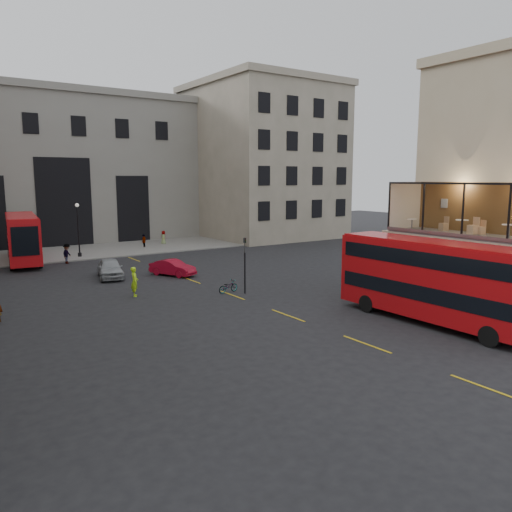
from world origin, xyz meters
TOP-DOWN VIEW (x-y plane):
  - ground at (0.00, 0.00)m, footprint 140.00×140.00m
  - host_frontage at (6.50, 0.00)m, footprint 3.00×11.00m
  - cafe_floor at (6.50, 0.00)m, footprint 3.00×10.00m
  - gateway at (-5.00, 47.99)m, footprint 35.00×10.60m
  - building_right at (20.00, 39.97)m, footprint 16.60×18.60m
  - pavement_far at (-6.00, 38.00)m, footprint 40.00×12.00m
  - traffic_light_near at (-1.00, 12.00)m, footprint 0.16×0.20m
  - street_lamp_b at (-6.00, 34.00)m, footprint 0.36×0.36m
  - bus_near at (3.50, 0.47)m, footprint 2.77×11.20m
  - bus_far at (-11.05, 34.00)m, footprint 3.88×11.29m
  - car_a at (-6.77, 22.48)m, footprint 2.73×4.71m
  - car_b at (-2.35, 20.53)m, footprint 2.94×4.08m
  - bicycle at (-1.79, 12.88)m, footprint 1.69×0.85m
  - cyclist at (-7.44, 15.44)m, footprint 0.68×0.83m
  - pedestrian_b at (-7.87, 31.21)m, footprint 1.26×1.34m
  - pedestrian_c at (1.76, 36.80)m, footprint 0.93×0.88m
  - pedestrian_d at (4.85, 38.47)m, footprint 0.92×0.93m
  - cafe_table_near at (5.56, -2.25)m, footprint 0.68×0.68m
  - cafe_table_mid at (6.05, 0.70)m, footprint 0.69×0.69m
  - cafe_table_far at (5.48, 3.62)m, footprint 0.59×0.59m
  - cafe_chair_b at (7.30, 0.31)m, footprint 0.47×0.47m
  - cafe_chair_c at (7.03, 0.61)m, footprint 0.57×0.57m
  - cafe_chair_d at (7.27, 2.69)m, footprint 0.51×0.51m

SIDE VIEW (x-z plane):
  - ground at x=0.00m, z-range 0.00..0.00m
  - pavement_far at x=-6.00m, z-range 0.00..0.12m
  - bicycle at x=-1.79m, z-range 0.00..0.85m
  - car_b at x=-2.35m, z-range 0.00..1.28m
  - car_a at x=-6.77m, z-range 0.00..1.51m
  - pedestrian_c at x=1.76m, z-range 0.00..1.54m
  - pedestrian_d at x=4.85m, z-range 0.00..1.62m
  - pedestrian_b at x=-7.87m, z-range 0.00..1.82m
  - cyclist at x=-7.44m, z-range 0.00..1.97m
  - host_frontage at x=6.50m, z-range 0.00..4.50m
  - street_lamp_b at x=-6.00m, z-range -0.27..5.06m
  - traffic_light_near at x=-1.00m, z-range 0.52..4.32m
  - bus_far at x=-11.05m, z-range 0.27..4.69m
  - bus_near at x=3.50m, z-range 0.27..4.73m
  - cafe_floor at x=6.50m, z-range 4.50..4.60m
  - cafe_chair_b at x=7.30m, z-range 4.44..5.24m
  - cafe_chair_d at x=7.27m, z-range 4.43..5.29m
  - cafe_chair_c at x=7.03m, z-range 4.41..5.37m
  - cafe_table_far at x=5.48m, z-range 4.72..5.45m
  - cafe_table_near at x=5.56m, z-range 4.74..5.58m
  - cafe_table_mid at x=6.05m, z-range 4.74..5.60m
  - gateway at x=-5.00m, z-range 0.39..18.39m
  - building_right at x=20.00m, z-range 0.39..20.39m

